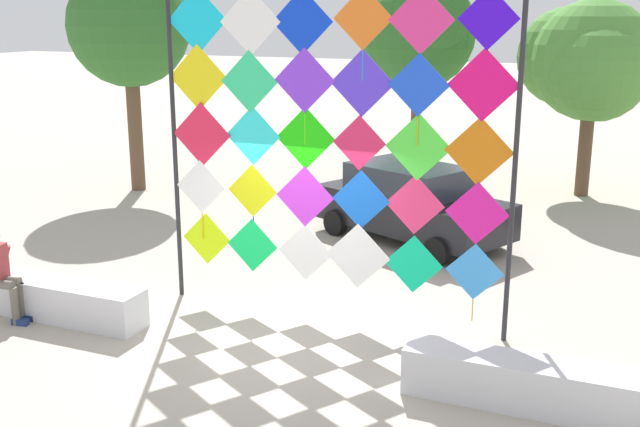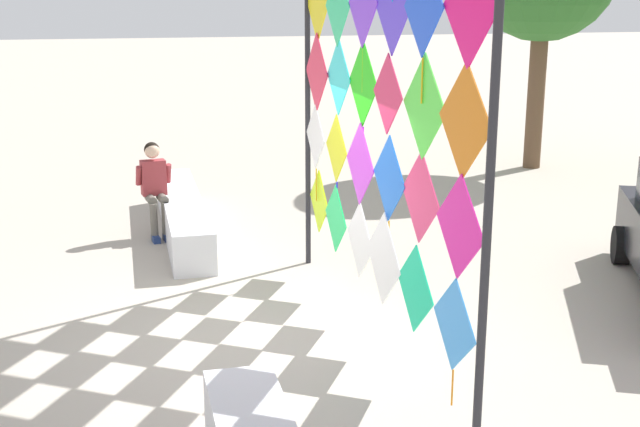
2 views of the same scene
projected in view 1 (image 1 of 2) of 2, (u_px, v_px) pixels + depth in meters
The scene contains 9 objects.
ground at pixel (276, 345), 10.36m from camera, with size 120.00×120.00×0.00m, color #ADA393.
plaza_ledge_left at pixel (21, 293), 11.48m from camera, with size 4.20×0.56×0.56m, color silver.
plaza_ledge_right at pixel (592, 396), 8.42m from camera, with size 4.20×0.56×0.56m, color silver.
kite_display_rack at pixel (330, 131), 10.68m from camera, with size 5.11×0.29×4.81m.
seated_vendor at pixel (1, 267), 10.97m from camera, with size 0.64×0.54×1.41m.
parked_car at pixel (411, 203), 14.92m from camera, with size 4.18×3.09×1.49m.
tree_far_right at pixel (415, 28), 20.16m from camera, with size 3.35×3.43×5.34m.
tree_palm_like at pixel (135, 21), 18.54m from camera, with size 2.93×3.29×5.59m.
tree_broadleaf at pixel (586, 63), 18.05m from camera, with size 3.27×3.61×4.67m.
Camera 1 is at (4.28, -8.57, 4.37)m, focal length 43.12 mm.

